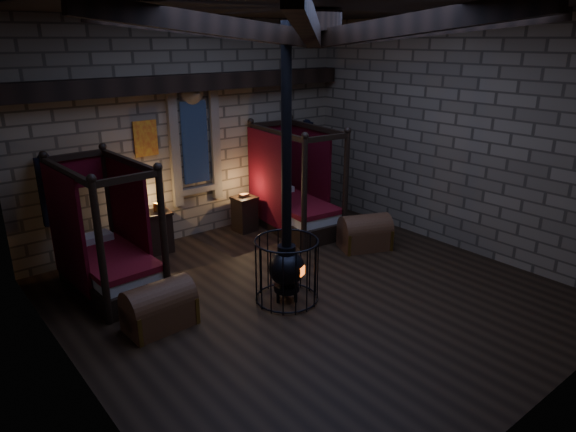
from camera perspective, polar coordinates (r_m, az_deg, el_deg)
room at (r=7.31m, az=2.50°, el=18.45°), size 7.02×7.02×4.29m
bed_left at (r=8.66m, az=-19.37°, el=-4.50°), size 1.14×2.04×2.08m
bed_right at (r=10.72m, az=0.69°, el=1.27°), size 1.29×2.16×2.15m
trunk_left at (r=7.44m, az=-14.11°, el=-9.82°), size 0.96×0.63×0.69m
trunk_right at (r=9.91m, az=8.54°, el=-1.90°), size 1.08×0.90×0.68m
nightstand_left at (r=9.92m, az=-14.22°, el=-1.63°), size 0.54×0.52×0.96m
nightstand_right at (r=10.71m, az=-4.84°, el=0.29°), size 0.48×0.46×0.80m
stove at (r=7.77m, az=-0.16°, el=-5.33°), size 0.97×0.97×4.05m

